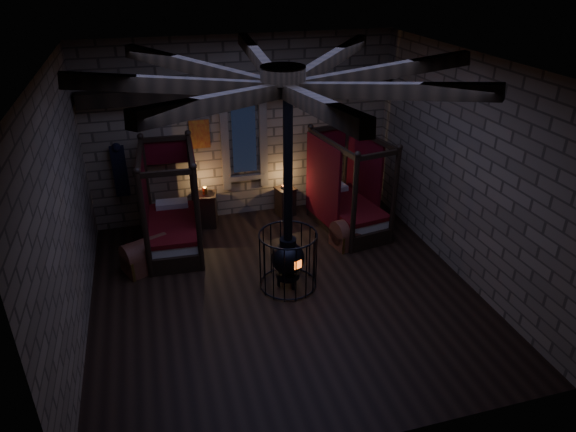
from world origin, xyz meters
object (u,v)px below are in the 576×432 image
object	(u,v)px
bed_left	(173,224)
trunk_left	(147,255)
bed_right	(346,206)
trunk_right	(353,232)
stove	(288,256)

from	to	relation	value
bed_left	trunk_left	distance (m)	0.99
bed_right	trunk_left	distance (m)	4.55
trunk_left	trunk_right	distance (m)	4.36
trunk_right	stove	xyz separation A→B (m)	(-1.78, -1.13, 0.37)
trunk_right	bed_left	bearing A→B (deg)	153.69
bed_left	trunk_left	world-z (taller)	bed_left
stove	trunk_left	bearing A→B (deg)	129.86
bed_left	bed_right	world-z (taller)	bed_left
trunk_left	stove	distance (m)	2.93
trunk_right	bed_right	bearing A→B (deg)	66.94
bed_right	trunk_right	world-z (taller)	bed_right
bed_left	bed_right	bearing A→B (deg)	0.86
bed_right	trunk_left	xyz separation A→B (m)	(-4.51, -0.58, -0.24)
bed_left	stove	world-z (taller)	stove
bed_left	trunk_right	distance (m)	3.87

